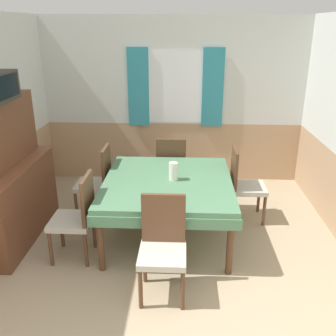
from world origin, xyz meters
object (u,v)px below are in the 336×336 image
chair_left_far (98,180)px  chair_right_far (243,182)px  dining_table (168,188)px  chair_head_window (171,167)px  chair_head_near (163,244)px  sideboard (12,183)px  chair_left_near (77,215)px  vase (173,171)px

chair_left_far → chair_right_far: 1.92m
chair_right_far → dining_table: bearing=-62.6°
chair_left_far → chair_head_window: same height
dining_table → chair_head_window: 1.04m
chair_right_far → chair_head_near: size_ratio=1.00×
chair_right_far → sideboard: bearing=-77.7°
chair_left_near → vase: 1.19m
chair_left_near → sideboard: 0.97m
dining_table → chair_left_far: chair_left_far is taller
dining_table → chair_head_near: size_ratio=1.71×
chair_right_far → chair_head_window: 1.10m
chair_right_far → chair_head_window: size_ratio=1.00×
chair_left_far → chair_left_near: bearing=-180.0°
chair_head_window → sideboard: sideboard is taller
dining_table → vase: size_ratio=7.76×
dining_table → chair_left_far: bearing=152.6°
chair_left_far → chair_head_near: same height
chair_left_far → chair_head_near: (0.96, -1.53, 0.00)m
dining_table → chair_head_window: size_ratio=1.71×
chair_head_window → sideboard: 2.16m
chair_head_near → chair_head_window: (-0.00, 2.06, 0.00)m
chair_head_window → chair_head_near: bearing=-90.0°
chair_left_near → sideboard: bearing=66.0°
chair_head_window → chair_left_near: bearing=-122.2°
dining_table → chair_right_far: bearing=27.4°
chair_head_near → vase: chair_head_near is taller
dining_table → sideboard: (-1.83, -0.11, 0.07)m
sideboard → chair_right_far: bearing=12.3°
chair_head_window → chair_left_far: bearing=-151.0°
chair_left_far → vase: chair_left_far is taller
dining_table → chair_right_far: chair_right_far is taller
dining_table → chair_left_far: 1.09m
chair_head_window → sideboard: bearing=-148.1°
chair_right_far → vase: size_ratio=4.55×
chair_right_far → vase: (-0.90, -0.49, 0.33)m
dining_table → chair_head_window: bearing=90.0°
chair_right_far → chair_head_near: 1.80m
chair_left_far → chair_right_far: size_ratio=1.00×
dining_table → chair_left_near: chair_left_near is taller
dining_table → chair_head_near: 1.04m
chair_head_near → chair_head_window: bearing=-90.0°
chair_head_near → vase: bearing=-93.4°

